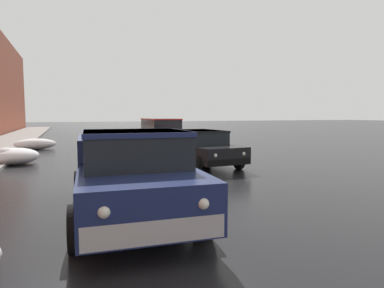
{
  "coord_description": "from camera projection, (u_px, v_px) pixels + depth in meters",
  "views": [
    {
      "loc": [
        -2.68,
        1.19,
        2.04
      ],
      "look_at": [
        0.99,
        10.9,
        1.12
      ],
      "focal_mm": 31.12,
      "sensor_mm": 36.0,
      "label": 1
    }
  ],
  "objects": [
    {
      "name": "pickup_truck_darkblue_approaching_near_lane",
      "position": [
        131.0,
        174.0,
        6.54
      ],
      "size": [
        2.43,
        5.28,
        1.76
      ],
      "color": "navy",
      "rests_on": "ground"
    },
    {
      "name": "snow_bank_mid_block_left",
      "position": [
        35.0,
        144.0,
        19.46
      ],
      "size": [
        2.28,
        1.05,
        0.64
      ],
      "color": "white",
      "rests_on": "ground"
    },
    {
      "name": "snow_bank_near_corner_right",
      "position": [
        211.0,
        147.0,
        17.95
      ],
      "size": [
        2.54,
        1.3,
        0.67
      ],
      "color": "white",
      "rests_on": "ground"
    },
    {
      "name": "sedan_black_parked_kerbside_close",
      "position": [
        201.0,
        147.0,
        13.22
      ],
      "size": [
        2.23,
        4.32,
        1.42
      ],
      "color": "black",
      "rests_on": "ground"
    },
    {
      "name": "suv_red_parked_kerbside_mid",
      "position": [
        161.0,
        133.0,
        18.84
      ],
      "size": [
        2.05,
        4.41,
        1.82
      ],
      "color": "red",
      "rests_on": "ground"
    },
    {
      "name": "snow_bank_along_right_kerb",
      "position": [
        13.0,
        156.0,
        13.6
      ],
      "size": [
        1.83,
        1.43,
        0.72
      ],
      "color": "white",
      "rests_on": "ground"
    },
    {
      "name": "snow_bank_along_left_kerb",
      "position": [
        203.0,
        145.0,
        20.0
      ],
      "size": [
        2.03,
        0.99,
        0.47
      ],
      "color": "white",
      "rests_on": "ground"
    }
  ]
}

